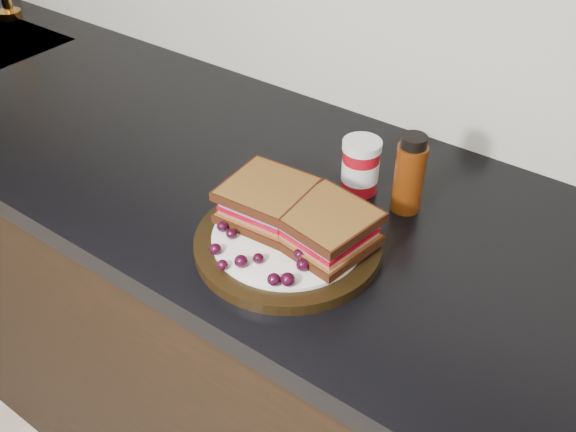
% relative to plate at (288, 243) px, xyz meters
% --- Properties ---
extents(base_cabinets, '(3.96, 0.58, 0.86)m').
position_rel_plate_xyz_m(base_cabinets, '(-0.09, 0.12, -0.48)').
color(base_cabinets, black).
rests_on(base_cabinets, ground_plane).
extents(countertop, '(3.98, 0.60, 0.04)m').
position_rel_plate_xyz_m(countertop, '(-0.09, 0.12, -0.03)').
color(countertop, black).
rests_on(countertop, base_cabinets).
extents(plate, '(0.28, 0.28, 0.02)m').
position_rel_plate_xyz_m(plate, '(0.00, 0.00, 0.00)').
color(plate, black).
rests_on(plate, countertop).
extents(sandwich_left, '(0.13, 0.13, 0.06)m').
position_rel_plate_xyz_m(sandwich_left, '(-0.05, 0.02, 0.04)').
color(sandwich_left, brown).
rests_on(sandwich_left, plate).
extents(sandwich_right, '(0.14, 0.14, 0.06)m').
position_rel_plate_xyz_m(sandwich_right, '(0.06, 0.02, 0.04)').
color(sandwich_right, brown).
rests_on(sandwich_right, plate).
extents(grape_0, '(0.02, 0.02, 0.02)m').
position_rel_plate_xyz_m(grape_0, '(-0.08, -0.05, 0.02)').
color(grape_0, black).
rests_on(grape_0, plate).
extents(grape_1, '(0.02, 0.02, 0.02)m').
position_rel_plate_xyz_m(grape_1, '(-0.06, -0.05, 0.02)').
color(grape_1, black).
rests_on(grape_1, plate).
extents(grape_2, '(0.02, 0.02, 0.02)m').
position_rel_plate_xyz_m(grape_2, '(-0.06, -0.09, 0.02)').
color(grape_2, black).
rests_on(grape_2, plate).
extents(grape_3, '(0.02, 0.02, 0.01)m').
position_rel_plate_xyz_m(grape_3, '(-0.03, -0.11, 0.02)').
color(grape_3, black).
rests_on(grape_3, plate).
extents(grape_4, '(0.02, 0.02, 0.02)m').
position_rel_plate_xyz_m(grape_4, '(-0.01, -0.09, 0.02)').
color(grape_4, black).
rests_on(grape_4, plate).
extents(grape_5, '(0.02, 0.02, 0.01)m').
position_rel_plate_xyz_m(grape_5, '(0.00, -0.07, 0.02)').
color(grape_5, black).
rests_on(grape_5, plate).
extents(grape_6, '(0.02, 0.02, 0.02)m').
position_rel_plate_xyz_m(grape_6, '(0.05, -0.09, 0.02)').
color(grape_6, black).
rests_on(grape_6, plate).
extents(grape_7, '(0.02, 0.02, 0.02)m').
position_rel_plate_xyz_m(grape_7, '(0.06, -0.08, 0.02)').
color(grape_7, black).
rests_on(grape_7, plate).
extents(grape_8, '(0.02, 0.02, 0.02)m').
position_rel_plate_xyz_m(grape_8, '(0.06, -0.05, 0.02)').
color(grape_8, black).
rests_on(grape_8, plate).
extents(grape_9, '(0.02, 0.02, 0.02)m').
position_rel_plate_xyz_m(grape_9, '(0.05, -0.03, 0.02)').
color(grape_9, black).
rests_on(grape_9, plate).
extents(grape_10, '(0.02, 0.02, 0.02)m').
position_rel_plate_xyz_m(grape_10, '(0.08, 0.01, 0.02)').
color(grape_10, black).
rests_on(grape_10, plate).
extents(grape_11, '(0.02, 0.02, 0.02)m').
position_rel_plate_xyz_m(grape_11, '(0.06, 0.02, 0.02)').
color(grape_11, black).
rests_on(grape_11, plate).
extents(grape_12, '(0.02, 0.02, 0.02)m').
position_rel_plate_xyz_m(grape_12, '(0.06, 0.03, 0.02)').
color(grape_12, black).
rests_on(grape_12, plate).
extents(grape_13, '(0.02, 0.02, 0.01)m').
position_rel_plate_xyz_m(grape_13, '(-0.05, 0.07, 0.02)').
color(grape_13, black).
rests_on(grape_13, plate).
extents(grape_14, '(0.02, 0.02, 0.02)m').
position_rel_plate_xyz_m(grape_14, '(-0.06, 0.03, 0.02)').
color(grape_14, black).
rests_on(grape_14, plate).
extents(grape_15, '(0.02, 0.02, 0.02)m').
position_rel_plate_xyz_m(grape_15, '(-0.05, 0.02, 0.02)').
color(grape_15, black).
rests_on(grape_15, plate).
extents(grape_16, '(0.02, 0.02, 0.02)m').
position_rel_plate_xyz_m(grape_16, '(-0.09, -0.02, 0.02)').
color(grape_16, black).
rests_on(grape_16, plate).
extents(grape_17, '(0.02, 0.02, 0.02)m').
position_rel_plate_xyz_m(grape_17, '(-0.05, 0.03, 0.02)').
color(grape_17, black).
rests_on(grape_17, plate).
extents(grape_18, '(0.02, 0.02, 0.02)m').
position_rel_plate_xyz_m(grape_18, '(-0.08, 0.03, 0.02)').
color(grape_18, black).
rests_on(grape_18, plate).
extents(grape_19, '(0.02, 0.02, 0.02)m').
position_rel_plate_xyz_m(grape_19, '(-0.07, 0.00, 0.02)').
color(grape_19, black).
rests_on(grape_19, plate).
extents(condiment_jar, '(0.07, 0.07, 0.09)m').
position_rel_plate_xyz_m(condiment_jar, '(0.01, 0.19, 0.04)').
color(condiment_jar, maroon).
rests_on(condiment_jar, countertop).
extents(oil_bottle, '(0.06, 0.06, 0.13)m').
position_rel_plate_xyz_m(oil_bottle, '(0.09, 0.19, 0.06)').
color(oil_bottle, '#4D2007').
rests_on(oil_bottle, countertop).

